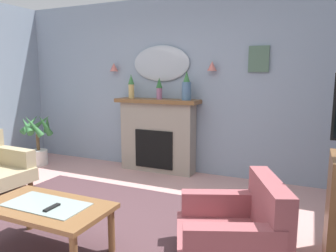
% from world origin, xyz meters
% --- Properties ---
extents(floor, '(6.96, 5.89, 0.10)m').
position_xyz_m(floor, '(0.00, 0.00, -0.05)').
color(floor, '#C6938E').
rests_on(floor, ground).
extents(wall_back, '(6.96, 0.10, 2.72)m').
position_xyz_m(wall_back, '(0.00, 2.49, 1.36)').
color(wall_back, '#8C9EB2').
rests_on(wall_back, ground).
extents(patterned_rug, '(3.20, 2.40, 0.01)m').
position_xyz_m(patterned_rug, '(0.00, 0.20, 0.01)').
color(patterned_rug, '#4C3338').
rests_on(patterned_rug, ground).
extents(fireplace, '(1.36, 0.36, 1.16)m').
position_xyz_m(fireplace, '(-0.36, 2.27, 0.57)').
color(fireplace, gray).
rests_on(fireplace, ground).
extents(mantel_vase_left, '(0.10, 0.10, 0.38)m').
position_xyz_m(mantel_vase_left, '(-0.81, 2.24, 1.36)').
color(mantel_vase_left, tan).
rests_on(mantel_vase_left, fireplace).
extents(mantel_vase_right, '(0.10, 0.10, 0.33)m').
position_xyz_m(mantel_vase_right, '(-0.31, 2.24, 1.34)').
color(mantel_vase_right, '#9E6084').
rests_on(mantel_vase_right, fireplace).
extents(mantel_vase_centre, '(0.14, 0.14, 0.43)m').
position_xyz_m(mantel_vase_centre, '(0.14, 2.24, 1.35)').
color(mantel_vase_centre, '#4C7093').
rests_on(mantel_vase_centre, fireplace).
extents(wall_mirror, '(0.96, 0.06, 0.56)m').
position_xyz_m(wall_mirror, '(-0.36, 2.41, 1.71)').
color(wall_mirror, '#B2BCC6').
extents(wall_sconce_left, '(0.14, 0.14, 0.14)m').
position_xyz_m(wall_sconce_left, '(-1.21, 2.36, 1.66)').
color(wall_sconce_left, '#D17066').
extents(wall_sconce_right, '(0.14, 0.14, 0.14)m').
position_xyz_m(wall_sconce_right, '(0.49, 2.36, 1.66)').
color(wall_sconce_right, '#D17066').
extents(framed_picture, '(0.28, 0.03, 0.36)m').
position_xyz_m(framed_picture, '(1.14, 2.42, 1.75)').
color(framed_picture, '#4C6B56').
extents(coffee_table, '(1.10, 0.60, 0.45)m').
position_xyz_m(coffee_table, '(-0.15, -0.31, 0.38)').
color(coffee_table, brown).
rests_on(coffee_table, ground).
extents(tv_remote, '(0.04, 0.16, 0.02)m').
position_xyz_m(tv_remote, '(-0.04, -0.35, 0.45)').
color(tv_remote, black).
rests_on(tv_remote, coffee_table).
extents(armchair_in_corner, '(1.06, 1.05, 0.71)m').
position_xyz_m(armchair_in_corner, '(1.37, 0.23, 0.31)').
color(armchair_in_corner, '#934C51').
rests_on(armchair_in_corner, ground).
extents(potted_plant_corner_palm, '(0.57, 0.58, 0.90)m').
position_xyz_m(potted_plant_corner_palm, '(-2.37, 1.74, 0.46)').
color(potted_plant_corner_palm, silver).
rests_on(potted_plant_corner_palm, ground).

